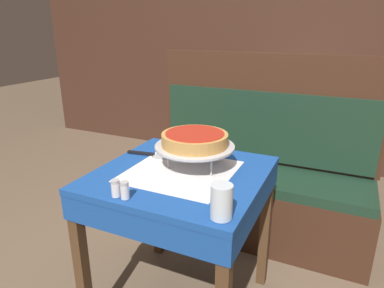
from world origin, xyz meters
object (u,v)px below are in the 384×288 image
Objects in this scene: dining_table_rear at (295,116)px; pepper_shaker at (125,190)px; water_glass_near at (222,202)px; salt_shaker at (116,188)px; pizza_server at (152,155)px; dining_table_front at (181,191)px; deep_dish_pizza at (195,139)px; napkin_holder at (199,140)px; condiment_caddy at (293,96)px; pizza_pan_stand at (195,147)px; booth_bench at (256,185)px.

pepper_shaker is at bearing -98.98° from dining_table_rear.
water_glass_near is 0.43m from salt_shaker.
salt_shaker is (0.10, -0.44, 0.03)m from pizza_server.
deep_dish_pizza is (0.04, 0.07, 0.24)m from dining_table_front.
deep_dish_pizza is 2.46× the size of water_glass_near.
dining_table_rear is 1.68m from pizza_server.
dining_table_rear is 2.09m from salt_shaker.
napkin_holder is (-0.05, 0.33, 0.14)m from dining_table_front.
condiment_caddy reaches higher than water_glass_near.
salt_shaker is at bearing -100.14° from dining_table_rear.
deep_dish_pizza is at bearing 68.29° from salt_shaker.
condiment_caddy reaches higher than dining_table_rear.
salt_shaker is at bearing -111.71° from pizza_pan_stand.
condiment_caddy is at bearing 75.22° from pizza_server.
condiment_caddy is (0.21, 1.76, 0.15)m from dining_table_front.
pizza_pan_stand is 3.68× the size of napkin_holder.
dining_table_front is 0.37m from salt_shaker.
water_glass_near is (0.53, -0.42, 0.06)m from pizza_server.
dining_table_front is 4.40× the size of condiment_caddy.
dining_table_front is at bearing -98.15° from dining_table_rear.
pizza_pan_stand reaches higher than napkin_holder.
dining_table_front is 0.27m from pizza_server.
napkin_holder is (0.07, 0.65, 0.01)m from salt_shaker.
water_glass_near reaches higher than pizza_server.
napkin_holder is (0.02, 0.65, 0.01)m from pepper_shaker.
pepper_shaker is at bearing -106.17° from deep_dish_pizza.
pepper_shaker is (-0.38, -0.02, -0.03)m from water_glass_near.
salt_shaker is 0.65m from napkin_holder.
deep_dish_pizza is at bearing 73.83° from pepper_shaker.
dining_table_front is at bearing -27.58° from pizza_server.
pepper_shaker is at bearing -71.75° from pizza_server.
dining_table_rear is at bearing 79.86° from salt_shaker.
booth_bench reaches higher than pepper_shaker.
condiment_caddy is (0.17, 1.69, -0.09)m from deep_dish_pizza.
salt_shaker and pepper_shaker have the same top height.
dining_table_front is at bearing -80.65° from napkin_holder.
pepper_shaker is (-0.32, -2.05, 0.15)m from dining_table_rear.
pepper_shaker is (-0.08, -0.32, 0.13)m from dining_table_front.
dining_table_rear is 7.95× the size of napkin_holder.
dining_table_rear is at bearing 77.86° from napkin_holder.
napkin_holder is at bearing 51.31° from pizza_server.
salt_shaker reaches higher than dining_table_front.
water_glass_near is (0.06, -2.02, 0.18)m from dining_table_rear.
dining_table_front is at bearing 135.43° from water_glass_near.
dining_table_rear is at bearing 84.16° from booth_bench.
booth_bench is 0.70m from napkin_holder.
booth_bench reaches higher than napkin_holder.
dining_table_front is 0.46m from water_glass_near.
pizza_server is (-0.26, 0.05, -0.13)m from deep_dish_pizza.
water_glass_near is 0.72m from napkin_holder.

